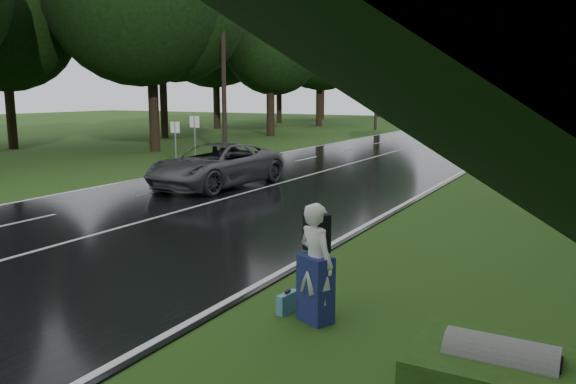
# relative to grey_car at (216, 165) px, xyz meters

# --- Properties ---
(ground) EXTENTS (160.00, 160.00, 0.00)m
(ground) POSITION_rel_grey_car_xyz_m (1.81, -9.89, -0.89)
(ground) COLOR #264815
(ground) RESTS_ON ground
(road) EXTENTS (12.00, 140.00, 0.04)m
(road) POSITION_rel_grey_car_xyz_m (1.81, 10.11, -0.87)
(road) COLOR black
(road) RESTS_ON ground
(lane_center) EXTENTS (0.12, 140.00, 0.01)m
(lane_center) POSITION_rel_grey_car_xyz_m (1.81, 10.11, -0.84)
(lane_center) COLOR silver
(lane_center) RESTS_ON road
(grey_car) EXTENTS (3.23, 6.28, 1.70)m
(grey_car) POSITION_rel_grey_car_xyz_m (0.00, 0.00, 0.00)
(grey_car) COLOR #575A5C
(grey_car) RESTS_ON road
(far_car) EXTENTS (1.91, 3.94, 1.25)m
(far_car) POSITION_rel_grey_car_xyz_m (4.70, 38.29, -0.23)
(far_car) COLOR black
(far_car) RESTS_ON road
(hitchhiker) EXTENTS (0.85, 0.83, 1.98)m
(hitchhiker) POSITION_rel_grey_car_xyz_m (9.32, -10.02, 0.03)
(hitchhiker) COLOR silver
(hitchhiker) RESTS_ON ground
(suitcase) EXTENTS (0.20, 0.49, 0.34)m
(suitcase) POSITION_rel_grey_car_xyz_m (8.74, -9.92, -0.72)
(suitcase) COLOR teal
(suitcase) RESTS_ON ground
(utility_pole_mid) EXTENTS (1.80, 0.28, 10.44)m
(utility_pole_mid) POSITION_rel_grey_car_xyz_m (-6.69, 10.06, -0.89)
(utility_pole_mid) COLOR black
(utility_pole_mid) RESTS_ON ground
(utility_pole_far) EXTENTS (1.80, 0.28, 10.91)m
(utility_pole_far) POSITION_rel_grey_car_xyz_m (-6.69, 35.81, -0.89)
(utility_pole_far) COLOR black
(utility_pole_far) RESTS_ON ground
(road_sign_a) EXTENTS (0.54, 0.10, 2.27)m
(road_sign_a) POSITION_rel_grey_car_xyz_m (-5.39, 4.01, -0.89)
(road_sign_a) COLOR white
(road_sign_a) RESTS_ON ground
(road_sign_b) EXTENTS (0.60, 0.10, 2.50)m
(road_sign_b) POSITION_rel_grey_car_xyz_m (-5.39, 5.55, -0.89)
(road_sign_b) COLOR white
(road_sign_b) RESTS_ON ground
(tree_left_d) EXTENTS (10.36, 10.36, 16.18)m
(tree_left_d) POSITION_rel_grey_car_xyz_m (-11.65, 9.43, -0.89)
(tree_left_d) COLOR black
(tree_left_d) RESTS_ON ground
(tree_left_e) EXTENTS (8.69, 8.69, 13.57)m
(tree_left_e) POSITION_rel_grey_car_xyz_m (-11.92, 24.23, -0.89)
(tree_left_e) COLOR black
(tree_left_e) RESTS_ON ground
(tree_left_f) EXTENTS (9.79, 9.79, 15.29)m
(tree_left_f) POSITION_rel_grey_car_xyz_m (-14.69, 39.41, -0.89)
(tree_left_f) COLOR black
(tree_left_f) RESTS_ON ground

